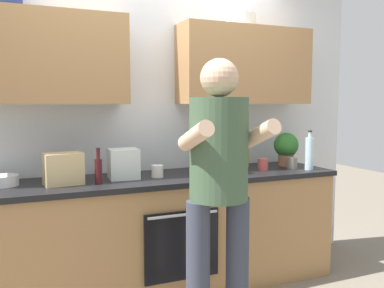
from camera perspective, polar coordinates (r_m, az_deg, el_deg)
name	(u,v)px	position (r m, az deg, el deg)	size (l,w,h in m)	color
back_wall_unit	(150,98)	(3.40, -5.82, 6.25)	(4.00, 0.38, 2.50)	silver
counter	(162,234)	(3.29, -4.10, -12.16)	(2.84, 0.67, 0.90)	#A37547
person_standing	(219,180)	(2.42, 3.72, -4.94)	(0.49, 0.45, 1.71)	#383D4C
bottle_wine	(98,170)	(2.94, -12.72, -3.44)	(0.05, 0.05, 0.25)	#471419
bottle_soda	(222,152)	(3.58, 4.14, -1.16)	(0.06, 0.06, 0.32)	#198C33
bottle_soy	(193,159)	(3.19, 0.14, -2.01)	(0.06, 0.06, 0.30)	black
bottle_water	(309,153)	(3.60, 15.82, -1.20)	(0.07, 0.07, 0.33)	silver
bottle_oil	(245,157)	(3.68, 7.24, -1.76)	(0.08, 0.08, 0.22)	olive
cup_coffee	(157,171)	(3.15, -4.78, -3.74)	(0.09, 0.09, 0.09)	white
cup_ceramic	(263,164)	(3.51, 9.71, -2.77)	(0.09, 0.09, 0.10)	#BF4C47
cup_stoneware	(292,163)	(3.63, 13.57, -2.55)	(0.09, 0.09, 0.10)	slate
mixing_bowl	(2,181)	(3.10, -24.60, -4.59)	(0.21, 0.21, 0.07)	silver
potted_herb	(286,147)	(3.78, 12.79, -0.44)	(0.22, 0.22, 0.30)	#9E6647
grocery_bag_bread	(63,169)	(2.98, -17.25, -3.28)	(0.25, 0.16, 0.22)	tan
grocery_bag_produce	(123,164)	(3.11, -9.39, -2.70)	(0.21, 0.20, 0.22)	silver
grocery_bag_rice	(222,162)	(3.28, 4.11, -2.43)	(0.23, 0.18, 0.19)	beige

